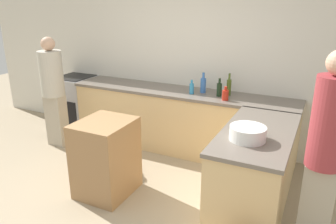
% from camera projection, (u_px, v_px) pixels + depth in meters
% --- Properties ---
extents(ground_plane, '(14.00, 14.00, 0.00)m').
position_uv_depth(ground_plane, '(112.00, 212.00, 3.52)').
color(ground_plane, tan).
extents(wall_back, '(8.00, 0.06, 2.70)m').
position_uv_depth(wall_back, '(190.00, 57.00, 4.87)').
color(wall_back, silver).
rests_on(wall_back, ground_plane).
extents(counter_back, '(3.35, 0.65, 0.92)m').
position_uv_depth(counter_back, '(180.00, 120.00, 4.87)').
color(counter_back, '#D6B27A').
rests_on(counter_back, ground_plane).
extents(counter_peninsula, '(0.69, 1.49, 0.92)m').
position_uv_depth(counter_peninsula, '(255.00, 171.00, 3.43)').
color(counter_peninsula, '#D6B27A').
rests_on(counter_peninsula, ground_plane).
extents(range_oven, '(0.58, 0.61, 0.93)m').
position_uv_depth(range_oven, '(77.00, 103.00, 5.69)').
color(range_oven, '#ADADB2').
rests_on(range_oven, ground_plane).
extents(island_table, '(0.57, 0.65, 0.89)m').
position_uv_depth(island_table, '(106.00, 158.00, 3.76)').
color(island_table, '#997047').
rests_on(island_table, ground_plane).
extents(mixing_bowl, '(0.34, 0.34, 0.13)m').
position_uv_depth(mixing_bowl, '(248.00, 133.00, 3.05)').
color(mixing_bowl, white).
rests_on(mixing_bowl, counter_peninsula).
extents(water_bottle_blue, '(0.08, 0.08, 0.29)m').
position_uv_depth(water_bottle_blue, '(203.00, 85.00, 4.59)').
color(water_bottle_blue, '#386BB7').
rests_on(water_bottle_blue, counter_back).
extents(dish_soap_bottle, '(0.06, 0.06, 0.20)m').
position_uv_depth(dish_soap_bottle, '(192.00, 88.00, 4.55)').
color(dish_soap_bottle, '#338CBF').
rests_on(dish_soap_bottle, counter_back).
extents(wine_bottle_dark, '(0.07, 0.07, 0.25)m').
position_uv_depth(wine_bottle_dark, '(219.00, 89.00, 4.43)').
color(wine_bottle_dark, black).
rests_on(wine_bottle_dark, counter_back).
extents(olive_oil_bottle, '(0.06, 0.06, 0.30)m').
position_uv_depth(olive_oil_bottle, '(229.00, 87.00, 4.47)').
color(olive_oil_bottle, '#475B1E').
rests_on(olive_oil_bottle, counter_back).
extents(hot_sauce_bottle, '(0.09, 0.09, 0.18)m').
position_uv_depth(hot_sauce_bottle, '(225.00, 95.00, 4.26)').
color(hot_sauce_bottle, red).
rests_on(hot_sauce_bottle, counter_back).
extents(person_by_range, '(0.34, 0.34, 1.66)m').
position_uv_depth(person_by_range, '(53.00, 89.00, 4.88)').
color(person_by_range, '#ADA38E').
rests_on(person_by_range, ground_plane).
extents(person_at_peninsula, '(0.29, 0.29, 1.82)m').
position_uv_depth(person_at_peninsula, '(325.00, 151.00, 2.64)').
color(person_at_peninsula, '#ADA38E').
rests_on(person_at_peninsula, ground_plane).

